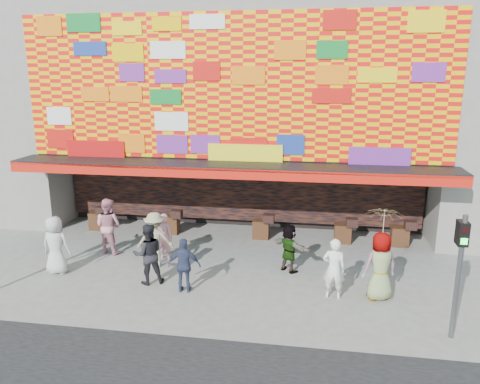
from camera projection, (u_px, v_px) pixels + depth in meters
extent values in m
plane|color=slate|center=(208.00, 290.00, 13.36)|extent=(90.00, 90.00, 0.00)
cube|color=gray|center=(248.00, 61.00, 19.42)|extent=(15.00, 8.00, 7.00)
cube|color=black|center=(251.00, 174.00, 21.61)|extent=(15.00, 6.00, 3.00)
cube|color=gray|center=(59.00, 188.00, 18.90)|extent=(0.40, 2.00, 3.00)
cube|color=gray|center=(438.00, 204.00, 16.66)|extent=(0.40, 2.00, 3.00)
cube|color=black|center=(229.00, 165.00, 15.88)|extent=(15.20, 1.60, 0.12)
cube|color=red|center=(224.00, 174.00, 15.17)|extent=(15.20, 0.04, 0.35)
cube|color=#FDB400|center=(231.00, 88.00, 15.79)|extent=(14.80, 0.08, 4.90)
cube|color=black|center=(240.00, 189.00, 18.58)|extent=(14.00, 0.25, 2.50)
cylinder|color=#59595B|center=(458.00, 278.00, 10.60)|extent=(0.12, 0.12, 3.00)
cube|color=black|center=(463.00, 234.00, 10.35)|extent=(0.22, 0.18, 0.55)
cube|color=black|center=(465.00, 230.00, 10.22)|extent=(0.14, 0.02, 0.14)
cube|color=#19E533|center=(464.00, 241.00, 10.29)|extent=(0.14, 0.02, 0.14)
imported|color=beige|center=(56.00, 245.00, 14.31)|extent=(0.91, 0.61, 1.82)
imported|color=pink|center=(165.00, 236.00, 15.44)|extent=(0.66, 0.53, 1.58)
imported|color=black|center=(148.00, 254.00, 13.61)|extent=(1.09, 1.00, 1.82)
imported|color=tan|center=(155.00, 240.00, 14.83)|extent=(1.26, 0.87, 1.79)
imported|color=#323958|center=(184.00, 265.00, 13.09)|extent=(0.95, 0.45, 1.58)
imported|color=gray|center=(289.00, 248.00, 14.48)|extent=(1.38, 1.22, 1.52)
imported|color=gray|center=(380.00, 266.00, 12.62)|extent=(1.08, 0.89, 1.91)
imported|color=white|center=(334.00, 269.00, 12.72)|extent=(0.65, 0.45, 1.71)
imported|color=#D28896|center=(108.00, 226.00, 15.98)|extent=(1.08, 0.94, 1.92)
imported|color=beige|center=(384.00, 225.00, 12.33)|extent=(1.15, 1.16, 0.88)
cylinder|color=#4C3326|center=(381.00, 256.00, 12.55)|extent=(0.02, 0.02, 1.00)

